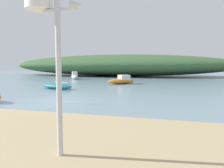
{
  "coord_description": "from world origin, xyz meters",
  "views": [
    {
      "loc": [
        6.83,
        -11.38,
        2.14
      ],
      "look_at": [
        2.67,
        2.99,
        0.84
      ],
      "focal_mm": 35.05,
      "sensor_mm": 36.0,
      "label": 1
    }
  ],
  "objects_px": {
    "motorboat_far_left": "(74,76)",
    "motorboat_by_sandbar": "(122,80)",
    "mast_structure": "(44,16)",
    "sailboat_east_reach": "(57,86)"
  },
  "relations": [
    {
      "from": "mast_structure",
      "to": "motorboat_far_left",
      "type": "bearing_deg",
      "value": 114.73
    },
    {
      "from": "mast_structure",
      "to": "motorboat_far_left",
      "type": "distance_m",
      "value": 29.09
    },
    {
      "from": "mast_structure",
      "to": "motorboat_by_sandbar",
      "type": "height_order",
      "value": "mast_structure"
    },
    {
      "from": "motorboat_far_left",
      "to": "motorboat_by_sandbar",
      "type": "relative_size",
      "value": 0.91
    },
    {
      "from": "motorboat_far_left",
      "to": "sailboat_east_reach",
      "type": "relative_size",
      "value": 0.68
    },
    {
      "from": "motorboat_by_sandbar",
      "to": "sailboat_east_reach",
      "type": "height_order",
      "value": "sailboat_east_reach"
    },
    {
      "from": "motorboat_by_sandbar",
      "to": "mast_structure",
      "type": "bearing_deg",
      "value": -81.1
    },
    {
      "from": "mast_structure",
      "to": "sailboat_east_reach",
      "type": "bearing_deg",
      "value": 119.55
    },
    {
      "from": "mast_structure",
      "to": "motorboat_by_sandbar",
      "type": "distance_m",
      "value": 20.46
    },
    {
      "from": "mast_structure",
      "to": "motorboat_by_sandbar",
      "type": "relative_size",
      "value": 1.1
    }
  ]
}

